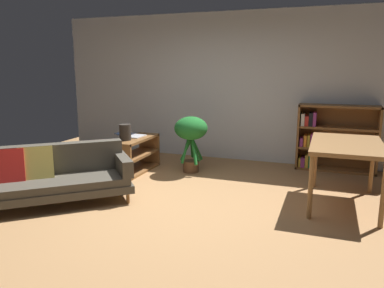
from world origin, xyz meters
name	(u,v)px	position (x,y,z in m)	size (l,w,h in m)	color
ground_plane	(174,205)	(0.00, 0.00, 0.00)	(8.16, 8.16, 0.00)	#A87A4C
back_wall_panel	(230,87)	(0.00, 2.70, 1.35)	(6.80, 0.10, 2.70)	silver
fabric_couch	(50,175)	(-1.53, -0.43, 0.36)	(1.93, 1.82, 0.74)	brown
media_console	(136,155)	(-1.22, 1.25, 0.29)	(0.39, 1.04, 0.57)	brown
open_laptop	(132,135)	(-1.33, 1.35, 0.59)	(0.44, 0.33, 0.06)	silver
desk_speaker	(125,132)	(-1.27, 1.02, 0.70)	(0.19, 0.19, 0.26)	#2D2823
potted_floor_plant	(191,133)	(-0.34, 1.54, 0.66)	(0.55, 0.57, 0.93)	brown
dining_table	(347,149)	(1.99, 0.78, 0.72)	(0.85, 1.35, 0.80)	olive
bookshelf	(331,138)	(1.83, 2.50, 0.55)	(1.28, 0.35, 1.11)	brown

